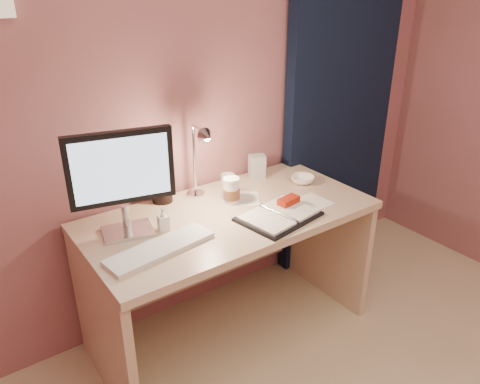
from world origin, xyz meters
TOP-DOWN VIEW (x-y plane):
  - room at (0.95, 1.69)m, footprint 3.50×3.50m
  - desk at (0.00, 1.45)m, footprint 1.40×0.70m
  - monitor at (-0.48, 1.48)m, footprint 0.44×0.20m
  - keyboard at (-0.43, 1.26)m, footprint 0.49×0.20m
  - planner at (0.16, 1.20)m, footprint 0.40×0.32m
  - paper_a at (0.39, 1.23)m, footprint 0.18×0.18m
  - paper_c at (0.14, 1.46)m, footprint 0.23×0.23m
  - coffee_cup at (0.07, 1.46)m, footprint 0.08×0.08m
  - clear_cup at (0.09, 1.52)m, footprint 0.07×0.07m
  - bowl at (0.52, 1.44)m, footprint 0.15×0.15m
  - lotion_bottle at (-0.34, 1.41)m, footprint 0.05×0.06m
  - dark_jar at (-0.21, 1.68)m, footprint 0.10×0.10m
  - product_box at (0.37, 1.65)m, footprint 0.11×0.10m
  - desk_lamp at (-0.02, 1.54)m, footprint 0.11×0.25m

SIDE VIEW (x-z plane):
  - desk at x=0.00m, z-range 0.14..0.87m
  - paper_c at x=0.14m, z-range 0.73..0.73m
  - paper_a at x=0.39m, z-range 0.73..0.73m
  - keyboard at x=-0.43m, z-range 0.73..0.75m
  - planner at x=0.16m, z-range 0.72..0.77m
  - bowl at x=0.52m, z-range 0.73..0.77m
  - lotion_bottle at x=-0.34m, z-range 0.73..0.83m
  - coffee_cup at x=0.07m, z-range 0.73..0.86m
  - clear_cup at x=0.09m, z-range 0.73..0.86m
  - product_box at x=0.37m, z-range 0.73..0.86m
  - dark_jar at x=-0.21m, z-range 0.73..0.88m
  - desk_lamp at x=-0.02m, z-range 0.78..1.18m
  - monitor at x=-0.48m, z-range 0.78..1.25m
  - room at x=0.95m, z-range -0.61..2.89m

